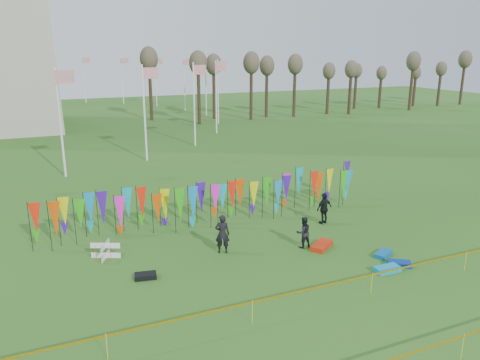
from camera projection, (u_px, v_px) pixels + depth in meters
name	position (u px, v px, depth m)	size (l,w,h in m)	color
ground	(277.00, 283.00, 19.05)	(160.00, 160.00, 0.00)	#245417
banner_row	(217.00, 198.00, 25.41)	(18.64, 0.64, 2.29)	black
caution_tape_near	(301.00, 292.00, 16.79)	(26.00, 0.02, 0.90)	#DEAF04
tree_line	(331.00, 70.00, 68.52)	(53.92, 1.92, 7.84)	#3D2A1E
box_kite	(106.00, 250.00, 21.22)	(0.69, 0.69, 0.76)	red
person_left	(222.00, 234.00, 21.67)	(0.68, 0.50, 1.87)	black
person_mid	(303.00, 232.00, 22.31)	(0.75, 0.46, 1.53)	black
person_right	(324.00, 208.00, 25.35)	(1.02, 0.58, 1.74)	black
kite_bag_turquoise	(387.00, 269.00, 20.01)	(1.13, 0.56, 0.23)	#0C9AC2
kite_bag_blue	(399.00, 264.00, 20.54)	(0.99, 0.52, 0.21)	#092E95
kite_bag_red	(321.00, 246.00, 22.39)	(1.36, 0.63, 0.25)	red
kite_bag_black	(145.00, 276.00, 19.44)	(0.89, 0.52, 0.21)	black
kite_bag_teal	(383.00, 254.00, 21.55)	(1.03, 0.49, 0.20)	#0B5CA3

